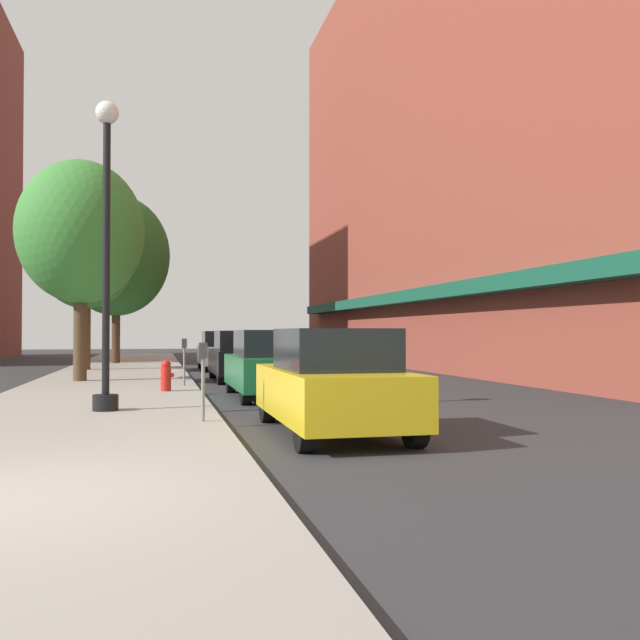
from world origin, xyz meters
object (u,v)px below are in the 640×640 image
Objects in this scene: parking_meter_near at (184,356)px; car_green at (270,365)px; car_black at (240,356)px; lamppost at (106,248)px; fire_hydrant at (166,375)px; car_yellow at (332,383)px; parking_meter_far at (203,372)px; tree_mid at (116,256)px; car_silver at (222,351)px; tree_far at (86,253)px; tree_near at (81,233)px.

parking_meter_near is 3.46m from car_green.
car_green is at bearing -89.55° from car_black.
lamppost is 5.35m from car_green.
fire_hydrant is 5.56m from car_black.
parking_meter_far is at bearing 150.17° from car_yellow.
parking_meter_far is at bearing -83.48° from tree_mid.
tree_mid is 8.47m from car_silver.
car_yellow is 1.00× the size of car_black.
lamppost is 4.50× the size of parking_meter_far.
tree_far is at bearing 105.07° from fire_hydrant.
lamppost is at bearing -105.59° from fire_hydrant.
tree_near reaches higher than car_yellow.
parking_meter_near is 0.19× the size of tree_near.
car_silver is (4.99, 7.33, -3.87)m from tree_near.
car_silver is (1.95, 18.00, -0.14)m from parking_meter_far.
car_green is at bearing -65.95° from tree_far.
parking_meter_near is at bearing -69.46° from tree_far.
parking_meter_near is 3.77m from car_black.
car_black is (1.95, 11.23, -0.14)m from parking_meter_far.
car_yellow is at bearing -71.39° from fire_hydrant.
tree_far is 14.00m from car_green.
tree_far is at bearing 132.00° from car_black.
car_yellow is (3.64, -3.12, -2.39)m from lamppost.
car_green is at bearing -55.72° from parking_meter_near.
tree_mid is at bearing 131.47° from car_silver.
parking_meter_near is at bearing 90.00° from parking_meter_far.
car_yellow is 1.00× the size of car_silver.
fire_hydrant is (1.18, 4.21, -2.68)m from lamppost.
parking_meter_far is (1.69, -2.04, -2.25)m from lamppost.
parking_meter_near is at bearing -120.71° from car_black.
parking_meter_near is at bearing -41.29° from tree_near.
parking_meter_near is 0.30× the size of car_green.
tree_far is at bearing 113.70° from car_green.
car_black reaches higher than parking_meter_near.
parking_meter_near is 0.19× the size of tree_far.
lamppost is at bearing -105.86° from parking_meter_near.
car_yellow is (4.63, -24.51, -4.55)m from tree_mid.
tree_near is (-3.04, 10.67, 3.73)m from parking_meter_far.
parking_meter_near is 1.00× the size of parking_meter_far.
car_silver is at bearing 77.14° from lamppost.
tree_mid reaches higher than car_yellow.
tree_far reaches higher than car_silver.
parking_meter_near is at bearing -100.01° from car_silver.
fire_hydrant is 6.57m from tree_near.
parking_meter_near is 10.74m from tree_far.
car_yellow is at bearing -89.55° from car_black.
lamppost is at bearing -87.36° from tree_mid.
lamppost is at bearing -111.18° from car_black.
tree_near is at bearing -123.20° from car_silver.
car_green is 6.08m from car_black.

